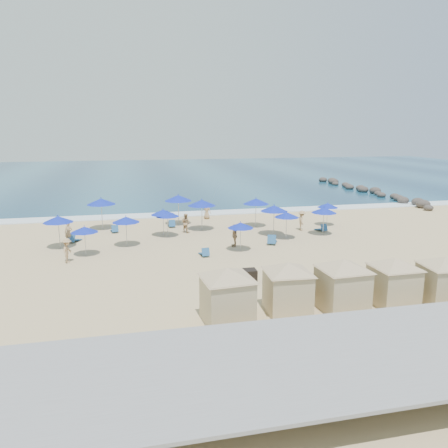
{
  "coord_description": "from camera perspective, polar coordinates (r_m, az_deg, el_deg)",
  "views": [
    {
      "loc": [
        -7.25,
        -26.76,
        8.26
      ],
      "look_at": [
        -0.46,
        3.0,
        1.62
      ],
      "focal_mm": 35.0,
      "sensor_mm": 36.0,
      "label": 1
    }
  ],
  "objects": [
    {
      "name": "ground",
      "position": [
        28.93,
        2.21,
        -4.33
      ],
      "size": [
        160.0,
        160.0,
        0.0
      ],
      "primitive_type": "plane",
      "color": "tan",
      "rests_on": "ground"
    },
    {
      "name": "ocean",
      "position": [
        82.5,
        -7.8,
        6.43
      ],
      "size": [
        160.0,
        80.0,
        0.06
      ],
      "primitive_type": "cube",
      "color": "navy",
      "rests_on": "ground"
    },
    {
      "name": "surf_line",
      "position": [
        43.66,
        -3.07,
        1.4
      ],
      "size": [
        160.0,
        2.5,
        0.08
      ],
      "primitive_type": "cube",
      "color": "white",
      "rests_on": "ground"
    },
    {
      "name": "seawall",
      "position": [
        16.93,
        14.57,
        -14.88
      ],
      "size": [
        160.0,
        6.1,
        1.22
      ],
      "color": "gray",
      "rests_on": "ground"
    },
    {
      "name": "rock_jetty",
      "position": [
        60.9,
        18.21,
        4.2
      ],
      "size": [
        2.56,
        26.66,
        0.96
      ],
      "color": "#2E2927",
      "rests_on": "ground"
    },
    {
      "name": "trash_bin",
      "position": [
        24.26,
        3.37,
        -6.76
      ],
      "size": [
        0.75,
        0.75,
        0.72
      ],
      "primitive_type": "cube",
      "rotation": [
        0.0,
        0.0,
        -0.03
      ],
      "color": "black",
      "rests_on": "ground"
    },
    {
      "name": "cabana_0",
      "position": [
        18.98,
        0.43,
        -8.37
      ],
      "size": [
        4.36,
        4.36,
        2.74
      ],
      "color": "tan",
      "rests_on": "ground"
    },
    {
      "name": "cabana_1",
      "position": [
        20.26,
        8.33,
        -7.37
      ],
      "size": [
        4.16,
        4.16,
        2.62
      ],
      "color": "tan",
      "rests_on": "ground"
    },
    {
      "name": "cabana_2",
      "position": [
        20.99,
        15.25,
        -6.83
      ],
      "size": [
        4.31,
        4.31,
        2.71
      ],
      "color": "tan",
      "rests_on": "ground"
    },
    {
      "name": "cabana_3",
      "position": [
        22.36,
        21.33,
        -6.27
      ],
      "size": [
        4.11,
        4.11,
        2.58
      ],
      "color": "tan",
      "rests_on": "ground"
    },
    {
      "name": "cabana_4",
      "position": [
        23.51,
        26.8,
        -5.85
      ],
      "size": [
        4.11,
        4.11,
        2.59
      ],
      "color": "tan",
      "rests_on": "ground"
    },
    {
      "name": "umbrella_0",
      "position": [
        32.76,
        -20.86,
        0.58
      ],
      "size": [
        2.11,
        2.11,
        2.4
      ],
      "color": "#A5A8AD",
      "rests_on": "ground"
    },
    {
      "name": "umbrella_1",
      "position": [
        30.29,
        -17.77,
        -0.69
      ],
      "size": [
        1.8,
        1.8,
        2.05
      ],
      "color": "#A5A8AD",
      "rests_on": "ground"
    },
    {
      "name": "umbrella_2",
      "position": [
        37.9,
        -15.76,
        2.85
      ],
      "size": [
        2.39,
        2.39,
        2.72
      ],
      "color": "#A5A8AD",
      "rests_on": "ground"
    },
    {
      "name": "umbrella_3",
      "position": [
        31.96,
        -12.69,
        0.57
      ],
      "size": [
        1.97,
        1.97,
        2.25
      ],
      "color": "#A5A8AD",
      "rests_on": "ground"
    },
    {
      "name": "umbrella_4",
      "position": [
        38.44,
        -6.0,
        3.4
      ],
      "size": [
        2.41,
        2.41,
        2.74
      ],
      "color": "#A5A8AD",
      "rests_on": "ground"
    },
    {
      "name": "umbrella_5",
      "position": [
        34.54,
        -7.97,
        1.54
      ],
      "size": [
        1.93,
        1.93,
        2.19
      ],
      "color": "#A5A8AD",
      "rests_on": "ground"
    },
    {
      "name": "umbrella_6",
      "position": [
        30.06,
        2.17,
        -0.17
      ],
      "size": [
        1.82,
        1.82,
        2.07
      ],
      "color": "#A5A8AD",
      "rests_on": "ground"
    },
    {
      "name": "umbrella_7",
      "position": [
        36.18,
        -2.92,
        2.79
      ],
      "size": [
        2.34,
        2.34,
        2.67
      ],
      "color": "#A5A8AD",
      "rests_on": "ground"
    },
    {
      "name": "umbrella_8",
      "position": [
        34.64,
        6.56,
        2.05
      ],
      "size": [
        2.19,
        2.19,
        2.5
      ],
      "color": "#A5A8AD",
      "rests_on": "ground"
    },
    {
      "name": "umbrella_9",
      "position": [
        37.53,
        4.2,
        2.98
      ],
      "size": [
        2.26,
        2.26,
        2.57
      ],
      "color": "#A5A8AD",
      "rests_on": "ground"
    },
    {
      "name": "umbrella_10",
      "position": [
        39.08,
        13.39,
        2.39
      ],
      "size": [
        1.81,
        1.81,
        2.05
      ],
      "color": "#A5A8AD",
      "rests_on": "ground"
    },
    {
      "name": "umbrella_11",
      "position": [
        35.5,
        12.94,
        1.77
      ],
      "size": [
        2.01,
        2.01,
        2.29
      ],
      "color": "#A5A8AD",
      "rests_on": "ground"
    },
    {
      "name": "umbrella_12",
      "position": [
        33.67,
        8.19,
        1.21
      ],
      "size": [
        1.9,
        1.9,
        2.16
      ],
      "color": "#A5A8AD",
      "rests_on": "ground"
    },
    {
      "name": "umbrella_13",
      "position": [
        34.23,
        -7.4,
        1.29
      ],
      "size": [
        1.83,
        1.83,
        2.08
      ],
      "color": "#A5A8AD",
      "rests_on": "ground"
    },
    {
      "name": "beach_chair_0",
      "position": [
        34.47,
        -19.03,
        -1.87
      ],
      "size": [
        1.01,
        1.38,
        0.7
      ],
      "color": "#245487",
      "rests_on": "ground"
    },
    {
      "name": "beach_chair_1",
      "position": [
        36.81,
        -14.1,
        -0.71
      ],
      "size": [
        0.7,
        1.26,
        0.66
      ],
      "color": "#245487",
      "rests_on": "ground"
    },
    {
      "name": "beach_chair_2",
      "position": [
        37.94,
        -6.86,
        -0.03
      ],
      "size": [
        0.56,
        1.25,
        0.68
      ],
      "color": "#245487",
      "rests_on": "ground"
    },
    {
      "name": "beach_chair_3",
      "position": [
        29.11,
        -2.56,
        -3.78
      ],
      "size": [
        0.61,
        1.19,
        0.63
      ],
      "color": "#245487",
      "rests_on": "ground"
    },
    {
      "name": "beach_chair_4",
      "position": [
        32.29,
        6.29,
        -2.14
      ],
      "size": [
        1.13,
        1.53,
        0.77
      ],
      "color": "#245487",
      "rests_on": "ground"
    },
    {
      "name": "beach_chair_5",
      "position": [
        36.96,
        12.64,
        -0.58
      ],
      "size": [
        0.74,
        1.3,
        0.68
      ],
      "color": "#245487",
      "rests_on": "ground"
    },
    {
      "name": "beachgoer_0",
      "position": [
        34.22,
        -19.65,
        -1.06
      ],
      "size": [
        0.68,
        0.55,
        1.6
      ],
      "primitive_type": "imported",
      "rotation": [
        0.0,
        0.0,
        5.95
      ],
      "color": "tan",
      "rests_on": "ground"
    },
    {
      "name": "beachgoer_1",
      "position": [
        35.7,
        -5.03,
        0.13
      ],
      "size": [
        0.96,
        0.96,
        1.57
      ],
      "primitive_type": "imported",
      "rotation": [
        0.0,
        0.0,
        2.33
      ],
      "color": "tan",
      "rests_on": "ground"
    },
    {
      "name": "beachgoer_2",
      "position": [
        31.29,
        1.38,
        -1.49
      ],
      "size": [
        0.5,
        1.0,
        1.64
      ],
      "primitive_type": "imported",
      "rotation": [
        0.0,
        0.0,
        4.61
      ],
      "color": "tan",
      "rests_on": "ground"
    },
    {
      "name": "beachgoer_3",
      "position": [
        36.93,
        10.11,
        0.46
      ],
      "size": [
        0.89,
        1.2,
        1.66
      ],
      "primitive_type": "imported",
      "rotation": [
        0.0,
        0.0,
        1.29
      ],
      "color": "tan",
      "rests_on": "ground"
    },
    {
      "name": "beachgoer_4",
      "position": [
        41.03,
        -2.25,
        1.77
      ],
      "size": [
        0.92,
        0.87,
        1.58
      ],
      "primitive_type": "imported",
      "rotation": [
        0.0,
        0.0,
        2.48
      ],
      "color": "tan",
      "rests_on": "ground"
    },
    {
      "name": "beachgoer_5",
      "position": [
        29.33,
        -19.78,
        -3.26
      ],
      "size": [
        0.77,
        1.1,
        1.56
      ],
      "primitive_type": "imported",
      "rotation": [
        0.0,
        0.0,
        1.37
      ],
      "color": "tan",
      "rests_on": "ground"
    }
  ]
}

